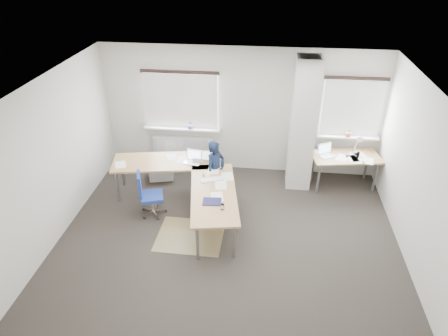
# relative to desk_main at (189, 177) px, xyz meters

# --- Properties ---
(ground) EXTENTS (6.00, 6.00, 0.00)m
(ground) POSITION_rel_desk_main_xyz_m (0.86, -0.84, -0.69)
(ground) COLOR #2A2622
(ground) RESTS_ON ground
(room_shell) EXTENTS (6.04, 5.04, 2.82)m
(room_shell) POSITION_rel_desk_main_xyz_m (1.04, -0.39, 1.05)
(room_shell) COLOR beige
(room_shell) RESTS_ON ground
(floor_mat) EXTENTS (1.19, 1.01, 0.01)m
(floor_mat) POSITION_rel_desk_main_xyz_m (0.17, -0.90, -0.69)
(floor_mat) COLOR olive
(floor_mat) RESTS_ON ground
(white_crate) EXTENTS (0.59, 0.47, 0.31)m
(white_crate) POSITION_rel_desk_main_xyz_m (-0.84, 1.00, -0.54)
(white_crate) COLOR white
(white_crate) RESTS_ON ground
(desk_main) EXTENTS (2.82, 2.63, 0.96)m
(desk_main) POSITION_rel_desk_main_xyz_m (0.00, 0.00, 0.00)
(desk_main) COLOR olive
(desk_main) RESTS_ON ground
(desk_side) EXTENTS (1.50, 0.93, 1.22)m
(desk_side) POSITION_rel_desk_main_xyz_m (3.10, 1.15, -0.01)
(desk_side) COLOR olive
(desk_side) RESTS_ON ground
(task_chair) EXTENTS (0.53, 0.51, 0.93)m
(task_chair) POSITION_rel_desk_main_xyz_m (-0.69, -0.34, -0.43)
(task_chair) COLOR navy
(task_chair) RESTS_ON ground
(person) EXTENTS (0.52, 0.56, 1.29)m
(person) POSITION_rel_desk_main_xyz_m (0.47, 0.35, -0.05)
(person) COLOR black
(person) RESTS_ON ground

